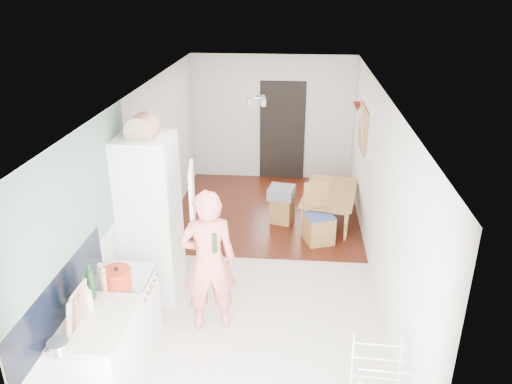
# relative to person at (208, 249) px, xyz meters

# --- Properties ---
(room_shell) EXTENTS (3.20, 7.00, 2.50)m
(room_shell) POSITION_rel_person_xyz_m (0.45, 1.37, 0.21)
(room_shell) COLOR silver
(room_shell) RESTS_ON ground
(floor) EXTENTS (3.20, 7.00, 0.01)m
(floor) POSITION_rel_person_xyz_m (0.45, 1.37, -1.04)
(floor) COLOR beige
(floor) RESTS_ON ground
(wood_floor_overlay) EXTENTS (3.20, 3.30, 0.01)m
(wood_floor_overlay) POSITION_rel_person_xyz_m (0.45, 3.22, -1.03)
(wood_floor_overlay) COLOR #501710
(wood_floor_overlay) RESTS_ON room_shell
(sage_wall_panel) EXTENTS (0.02, 3.00, 1.30)m
(sage_wall_panel) POSITION_rel_person_xyz_m (-1.14, -0.63, 0.81)
(sage_wall_panel) COLOR slate
(sage_wall_panel) RESTS_ON room_shell
(tile_splashback) EXTENTS (0.02, 1.90, 0.50)m
(tile_splashback) POSITION_rel_person_xyz_m (-1.14, -1.18, 0.11)
(tile_splashback) COLOR black
(tile_splashback) RESTS_ON room_shell
(doorway_recess) EXTENTS (0.90, 0.04, 2.00)m
(doorway_recess) POSITION_rel_person_xyz_m (0.65, 4.85, -0.04)
(doorway_recess) COLOR black
(doorway_recess) RESTS_ON room_shell
(base_cabinet) EXTENTS (0.60, 0.90, 0.86)m
(base_cabinet) POSITION_rel_person_xyz_m (-0.85, -1.18, -0.61)
(base_cabinet) COLOR white
(base_cabinet) RESTS_ON room_shell
(worktop) EXTENTS (0.62, 0.92, 0.06)m
(worktop) POSITION_rel_person_xyz_m (-0.85, -1.18, -0.15)
(worktop) COLOR beige
(worktop) RESTS_ON room_shell
(range_cooker) EXTENTS (0.60, 0.60, 0.88)m
(range_cooker) POSITION_rel_person_xyz_m (-0.85, -0.43, -0.60)
(range_cooker) COLOR white
(range_cooker) RESTS_ON room_shell
(cooker_top) EXTENTS (0.60, 0.60, 0.04)m
(cooker_top) POSITION_rel_person_xyz_m (-0.85, -0.43, -0.14)
(cooker_top) COLOR silver
(cooker_top) RESTS_ON room_shell
(fridge_housing) EXTENTS (0.66, 0.66, 2.15)m
(fridge_housing) POSITION_rel_person_xyz_m (-0.82, 0.59, 0.04)
(fridge_housing) COLOR white
(fridge_housing) RESTS_ON room_shell
(fridge_door) EXTENTS (0.14, 0.56, 0.70)m
(fridge_door) POSITION_rel_person_xyz_m (-0.21, 0.29, 0.51)
(fridge_door) COLOR white
(fridge_door) RESTS_ON room_shell
(fridge_interior) EXTENTS (0.02, 0.52, 0.66)m
(fridge_interior) POSITION_rel_person_xyz_m (-0.51, 0.59, 0.51)
(fridge_interior) COLOR white
(fridge_interior) RESTS_ON room_shell
(pinboard) EXTENTS (0.03, 0.90, 0.70)m
(pinboard) POSITION_rel_person_xyz_m (2.03, 3.27, 0.51)
(pinboard) COLOR tan
(pinboard) RESTS_ON room_shell
(pinboard_frame) EXTENTS (0.00, 0.94, 0.74)m
(pinboard_frame) POSITION_rel_person_xyz_m (2.01, 3.27, 0.51)
(pinboard_frame) COLOR #A87C3C
(pinboard_frame) RESTS_ON room_shell
(wall_sconce) EXTENTS (0.18, 0.18, 0.16)m
(wall_sconce) POSITION_rel_person_xyz_m (1.99, 3.92, 0.71)
(wall_sconce) COLOR maroon
(wall_sconce) RESTS_ON room_shell
(person) EXTENTS (0.86, 0.67, 2.07)m
(person) POSITION_rel_person_xyz_m (0.00, 0.00, 0.00)
(person) COLOR #F57E71
(person) RESTS_ON floor
(dining_table) EXTENTS (0.91, 1.37, 0.45)m
(dining_table) POSITION_rel_person_xyz_m (1.56, 2.95, -0.81)
(dining_table) COLOR #A87C3C
(dining_table) RESTS_ON floor
(dining_chair) EXTENTS (0.51, 0.51, 0.95)m
(dining_chair) POSITION_rel_person_xyz_m (1.34, 2.16, -0.56)
(dining_chair) COLOR #A87C3C
(dining_chair) RESTS_ON floor
(stool) EXTENTS (0.42, 0.42, 0.45)m
(stool) POSITION_rel_person_xyz_m (0.74, 2.81, -0.81)
(stool) COLOR #A87C3C
(stool) RESTS_ON floor
(grey_drape) EXTENTS (0.47, 0.47, 0.18)m
(grey_drape) POSITION_rel_person_xyz_m (0.72, 2.81, -0.49)
(grey_drape) COLOR slate
(grey_drape) RESTS_ON stool
(bread_bin) EXTENTS (0.42, 0.40, 0.18)m
(bread_bin) POSITION_rel_person_xyz_m (-0.82, 0.58, 1.21)
(bread_bin) COLOR #DCA780
(bread_bin) RESTS_ON fridge_housing
(red_casserole) EXTENTS (0.35, 0.35, 0.17)m
(red_casserole) POSITION_rel_person_xyz_m (-0.84, -0.59, -0.03)
(red_casserole) COLOR red
(red_casserole) RESTS_ON cooker_top
(steel_pan) EXTENTS (0.20, 0.20, 0.09)m
(steel_pan) POSITION_rel_person_xyz_m (-1.00, -1.61, -0.07)
(steel_pan) COLOR silver
(steel_pan) RESTS_ON worktop
(held_bottle) EXTENTS (0.05, 0.05, 0.24)m
(held_bottle) POSITION_rel_person_xyz_m (0.10, -0.11, 0.15)
(held_bottle) COLOR #193E1B
(held_bottle) RESTS_ON person
(bottle_a) EXTENTS (0.07, 0.07, 0.27)m
(bottle_a) POSITION_rel_person_xyz_m (-1.00, -1.02, 0.02)
(bottle_a) COLOR #193E1B
(bottle_a) RESTS_ON worktop
(bottle_b) EXTENTS (0.08, 0.08, 0.31)m
(bottle_b) POSITION_rel_person_xyz_m (-1.00, -0.85, 0.04)
(bottle_b) COLOR #193E1B
(bottle_b) RESTS_ON worktop
(bottle_c) EXTENTS (0.11, 0.11, 0.21)m
(bottle_c) POSITION_rel_person_xyz_m (-0.96, -1.04, -0.01)
(bottle_c) COLOR silver
(bottle_c) RESTS_ON worktop
(pepper_mill_front) EXTENTS (0.07, 0.07, 0.22)m
(pepper_mill_front) POSITION_rel_person_xyz_m (-0.98, -0.65, -0.01)
(pepper_mill_front) COLOR #DCA780
(pepper_mill_front) RESTS_ON worktop
(pepper_mill_back) EXTENTS (0.06, 0.06, 0.21)m
(pepper_mill_back) POSITION_rel_person_xyz_m (-0.93, -0.72, -0.01)
(pepper_mill_back) COLOR #DCA780
(pepper_mill_back) RESTS_ON worktop
(chopping_boards) EXTENTS (0.10, 0.31, 0.41)m
(chopping_boards) POSITION_rel_person_xyz_m (-0.95, -1.30, 0.09)
(chopping_boards) COLOR #DCA780
(chopping_boards) RESTS_ON worktop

